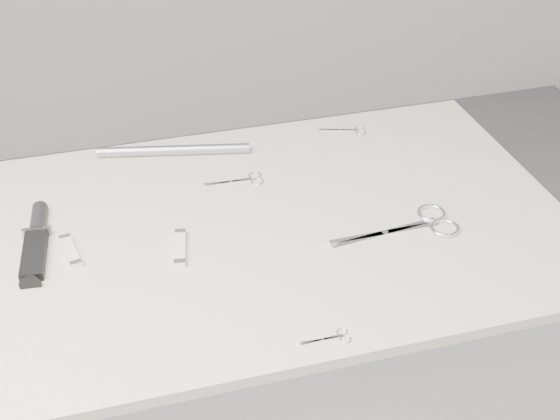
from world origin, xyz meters
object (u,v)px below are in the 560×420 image
object	(u,v)px
plinth	(286,399)
metal_rail	(174,150)
embroidery_scissors_a	(244,180)
sheathed_knife	(36,238)
large_shears	(419,225)
pocket_knife_b	(180,248)
embroidery_scissors_b	(350,130)
pocket_knife_a	(70,251)
tiny_scissors	(332,338)

from	to	relation	value
plinth	metal_rail	size ratio (longest dim) A/B	2.93
metal_rail	embroidery_scissors_a	bearing A→B (deg)	-49.58
sheathed_knife	metal_rail	bearing A→B (deg)	-44.79
sheathed_knife	large_shears	bearing A→B (deg)	-96.28
pocket_knife_b	metal_rail	size ratio (longest dim) A/B	0.32
embroidery_scissors_b	pocket_knife_a	size ratio (longest dim) A/B	1.10
sheathed_knife	tiny_scissors	bearing A→B (deg)	-125.76
large_shears	pocket_knife_b	world-z (taller)	pocket_knife_b
tiny_scissors	pocket_knife_b	size ratio (longest dim) A/B	0.77
tiny_scissors	sheathed_knife	distance (m)	0.55
plinth	embroidery_scissors_b	bearing A→B (deg)	51.49
plinth	embroidery_scissors_a	size ratio (longest dim) A/B	7.97
plinth	pocket_knife_b	xyz separation A→B (m)	(-0.20, -0.04, 0.48)
metal_rail	embroidery_scissors_b	bearing A→B (deg)	-0.52
large_shears	embroidery_scissors_b	world-z (taller)	large_shears
large_shears	embroidery_scissors_a	bearing A→B (deg)	134.77
embroidery_scissors_a	metal_rail	distance (m)	0.18
pocket_knife_a	metal_rail	bearing A→B (deg)	-48.45
large_shears	embroidery_scissors_a	size ratio (longest dim) A/B	2.08
tiny_scissors	pocket_knife_a	bearing A→B (deg)	139.02
embroidery_scissors_a	pocket_knife_b	world-z (taller)	pocket_knife_b
pocket_knife_a	sheathed_knife	bearing A→B (deg)	37.36
tiny_scissors	pocket_knife_a	distance (m)	0.48
plinth	pocket_knife_a	bearing A→B (deg)	179.42
embroidery_scissors_b	tiny_scissors	bearing A→B (deg)	-95.83
pocket_knife_a	pocket_knife_b	distance (m)	0.18
embroidery_scissors_b	pocket_knife_a	distance (m)	0.66
pocket_knife_a	pocket_knife_b	world-z (taller)	pocket_knife_b
pocket_knife_b	plinth	bearing A→B (deg)	-68.50
plinth	pocket_knife_b	bearing A→B (deg)	-169.43
pocket_knife_b	embroidery_scissors_b	bearing A→B (deg)	-42.23
plinth	large_shears	bearing A→B (deg)	-20.76
tiny_scissors	sheathed_knife	xyz separation A→B (m)	(-0.41, 0.36, 0.01)
plinth	embroidery_scissors_b	world-z (taller)	embroidery_scissors_b
sheathed_knife	metal_rail	xyz separation A→B (m)	(0.28, 0.23, 0.00)
pocket_knife_a	embroidery_scissors_b	bearing A→B (deg)	-75.35
tiny_scissors	embroidery_scissors_a	bearing A→B (deg)	92.84
pocket_knife_a	pocket_knife_b	size ratio (longest dim) A/B	0.93
tiny_scissors	metal_rail	size ratio (longest dim) A/B	0.25
pocket_knife_a	large_shears	bearing A→B (deg)	-108.17
embroidery_scissors_a	sheathed_knife	distance (m)	0.40
plinth	metal_rail	distance (m)	0.58
embroidery_scissors_a	embroidery_scissors_b	world-z (taller)	same
embroidery_scissors_a	metal_rail	size ratio (longest dim) A/B	0.37
pocket_knife_b	large_shears	bearing A→B (deg)	-85.30
plinth	embroidery_scissors_a	xyz separation A→B (m)	(-0.04, 0.15, 0.47)
tiny_scissors	pocket_knife_a	world-z (taller)	pocket_knife_a
sheathed_knife	pocket_knife_b	distance (m)	0.25
large_shears	metal_rail	distance (m)	0.52
large_shears	metal_rail	world-z (taller)	metal_rail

